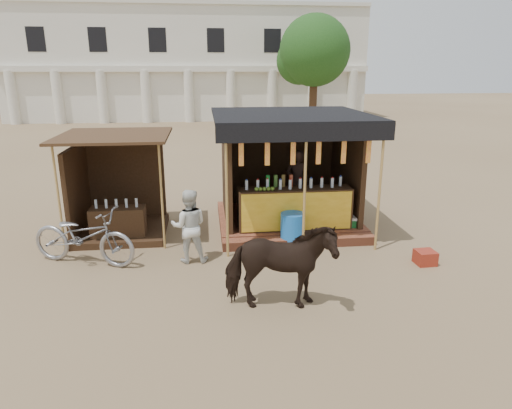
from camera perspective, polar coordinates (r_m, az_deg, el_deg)
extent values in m
plane|color=#846B4C|center=(8.30, 1.27, -10.50)|extent=(120.00, 120.00, 0.00)
cube|color=brown|center=(11.60, 3.85, -1.83)|extent=(3.40, 2.80, 0.22)
cube|color=brown|center=(10.17, 5.40, -4.65)|extent=(3.40, 0.35, 0.20)
cube|color=#392214|center=(10.53, 4.83, -0.45)|extent=(2.60, 0.55, 0.95)
cube|color=gold|center=(10.26, 5.13, -0.92)|extent=(2.50, 0.02, 0.88)
cube|color=#392214|center=(12.45, 2.95, 5.95)|extent=(3.00, 0.12, 2.50)
cube|color=#392214|center=(11.07, -3.70, 4.58)|extent=(0.12, 2.50, 2.50)
cube|color=#392214|center=(11.60, 11.32, 4.85)|extent=(0.12, 2.50, 2.50)
cube|color=black|center=(10.85, 4.32, 11.16)|extent=(3.60, 3.60, 0.06)
cube|color=black|center=(9.14, 6.38, 8.92)|extent=(3.60, 0.06, 0.36)
cylinder|color=tan|center=(9.19, -3.68, 1.43)|extent=(0.06, 0.06, 2.75)
cylinder|color=tan|center=(9.40, 6.10, 1.72)|extent=(0.06, 0.06, 2.75)
cylinder|color=tan|center=(9.87, 15.22, 1.94)|extent=(0.06, 0.06, 2.75)
cube|color=red|center=(9.03, -1.87, 6.54)|extent=(0.10, 0.02, 0.55)
cube|color=red|center=(9.09, 1.42, 6.61)|extent=(0.10, 0.02, 0.55)
cube|color=red|center=(9.17, 4.67, 6.66)|extent=(0.10, 0.02, 0.55)
cube|color=red|center=(9.28, 7.84, 6.68)|extent=(0.10, 0.02, 0.55)
cube|color=red|center=(9.43, 10.92, 6.68)|extent=(0.10, 0.02, 0.55)
cube|color=red|center=(9.59, 13.91, 6.67)|extent=(0.10, 0.02, 0.55)
imported|color=black|center=(11.48, 5.19, 2.80)|extent=(0.70, 0.59, 1.64)
cube|color=#392214|center=(11.33, -16.23, -3.14)|extent=(2.00, 2.00, 0.15)
cube|color=#392214|center=(11.95, -15.89, 2.81)|extent=(1.90, 0.10, 2.10)
cube|color=#392214|center=(11.25, -21.40, 1.44)|extent=(0.10, 1.90, 2.10)
cube|color=#472D19|center=(10.70, -17.31, 8.22)|extent=(2.40, 2.40, 0.06)
cylinder|color=tan|center=(10.28, -23.43, 0.54)|extent=(0.05, 0.05, 2.35)
cylinder|color=tan|center=(9.86, -11.70, 0.96)|extent=(0.05, 0.05, 2.35)
cube|color=#392214|center=(10.76, -16.79, -2.41)|extent=(1.20, 0.50, 0.80)
imported|color=black|center=(7.37, 2.95, -7.77)|extent=(1.83, 0.96, 1.49)
imported|color=gray|center=(9.72, -20.77, -3.72)|extent=(2.35, 1.48, 1.16)
imported|color=silver|center=(9.23, -8.37, -2.68)|extent=(0.75, 0.60, 1.51)
cylinder|color=blue|center=(10.09, 4.59, -3.15)|extent=(0.66, 0.66, 0.75)
cube|color=maroon|center=(9.83, 20.39, -6.22)|extent=(0.39, 0.37, 0.28)
cube|color=#18702C|center=(11.01, 10.65, -2.62)|extent=(0.69, 0.53, 0.40)
cube|color=white|center=(10.94, 10.71, -1.49)|extent=(0.71, 0.55, 0.06)
cube|color=silver|center=(37.32, -8.37, 16.92)|extent=(26.00, 7.00, 8.00)
cube|color=silver|center=(33.72, -8.52, 16.44)|extent=(26.00, 0.50, 0.40)
cube|color=silver|center=(34.09, -8.85, 23.76)|extent=(26.00, 0.30, 0.25)
cylinder|color=silver|center=(36.18, -28.15, 11.69)|extent=(0.70, 0.70, 3.60)
cylinder|color=silver|center=(35.21, -23.51, 12.18)|extent=(0.70, 0.70, 3.60)
cylinder|color=silver|center=(34.48, -18.63, 12.61)|extent=(0.70, 0.70, 3.60)
cylinder|color=silver|center=(34.00, -13.56, 12.96)|extent=(0.70, 0.70, 3.60)
cylinder|color=silver|center=(33.78, -8.38, 13.22)|extent=(0.70, 0.70, 3.60)
cylinder|color=silver|center=(33.83, -3.15, 13.37)|extent=(0.70, 0.70, 3.60)
cylinder|color=silver|center=(34.14, 2.02, 13.41)|extent=(0.70, 0.70, 3.60)
cylinder|color=silver|center=(34.71, 7.06, 13.36)|extent=(0.70, 0.70, 3.60)
cylinder|color=silver|center=(35.52, 11.90, 13.21)|extent=(0.70, 0.70, 3.60)
cylinder|color=#382314|center=(30.19, 7.15, 13.24)|extent=(0.50, 0.50, 4.00)
sphere|color=#24501B|center=(30.15, 7.35, 18.55)|extent=(4.40, 4.40, 4.40)
sphere|color=#24501B|center=(30.55, 5.50, 17.46)|extent=(2.99, 2.99, 2.99)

